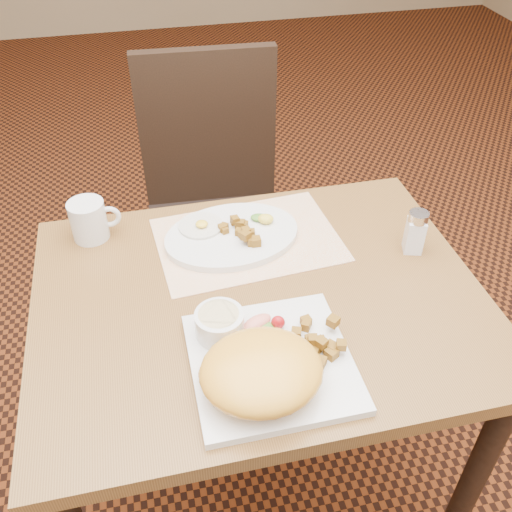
% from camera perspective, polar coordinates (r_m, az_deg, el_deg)
% --- Properties ---
extents(ground, '(8.00, 8.00, 0.00)m').
position_cam_1_polar(ground, '(1.75, 0.27, -21.88)').
color(ground, black).
rests_on(ground, ground).
extents(table, '(0.90, 0.70, 0.75)m').
position_cam_1_polar(table, '(1.23, 0.36, -7.54)').
color(table, brown).
rests_on(table, ground).
extents(chair_far, '(0.44, 0.45, 0.97)m').
position_cam_1_polar(chair_far, '(1.80, -4.16, 5.77)').
color(chair_far, black).
rests_on(chair_far, ground).
extents(placemat, '(0.42, 0.31, 0.00)m').
position_cam_1_polar(placemat, '(1.28, -0.82, 1.63)').
color(placemat, white).
rests_on(placemat, table).
extents(plate_square, '(0.28, 0.28, 0.02)m').
position_cam_1_polar(plate_square, '(1.02, 1.54, -10.60)').
color(plate_square, silver).
rests_on(plate_square, table).
extents(plate_oval, '(0.33, 0.27, 0.02)m').
position_cam_1_polar(plate_oval, '(1.28, -2.43, 2.04)').
color(plate_oval, silver).
rests_on(plate_oval, placemat).
extents(hollandaise_mound, '(0.21, 0.18, 0.08)m').
position_cam_1_polar(hollandaise_mound, '(0.95, 0.42, -11.50)').
color(hollandaise_mound, yellow).
rests_on(hollandaise_mound, plate_square).
extents(ramekin, '(0.09, 0.09, 0.05)m').
position_cam_1_polar(ramekin, '(1.04, -3.67, -6.71)').
color(ramekin, silver).
rests_on(ramekin, plate_square).
extents(garnish_sq, '(0.09, 0.06, 0.03)m').
position_cam_1_polar(garnish_sq, '(1.06, 0.77, -6.79)').
color(garnish_sq, '#387223').
rests_on(garnish_sq, plate_square).
extents(fried_egg, '(0.10, 0.10, 0.02)m').
position_cam_1_polar(fried_egg, '(1.29, -5.55, 3.07)').
color(fried_egg, white).
rests_on(fried_egg, plate_oval).
extents(garnish_ov, '(0.06, 0.05, 0.02)m').
position_cam_1_polar(garnish_ov, '(1.30, 0.71, 3.79)').
color(garnish_ov, '#387223').
rests_on(garnish_ov, plate_oval).
extents(salt_shaker, '(0.05, 0.05, 0.10)m').
position_cam_1_polar(salt_shaker, '(1.27, 15.65, 2.39)').
color(salt_shaker, white).
rests_on(salt_shaker, table).
extents(coffee_mug, '(0.11, 0.08, 0.09)m').
position_cam_1_polar(coffee_mug, '(1.32, -16.30, 3.47)').
color(coffee_mug, silver).
rests_on(coffee_mug, table).
extents(home_fries_sq, '(0.10, 0.12, 0.03)m').
position_cam_1_polar(home_fries_sq, '(1.03, 5.99, -8.63)').
color(home_fries_sq, '#906117').
rests_on(home_fries_sq, plate_square).
extents(home_fries_ov, '(0.08, 0.11, 0.03)m').
position_cam_1_polar(home_fries_ov, '(1.26, -1.44, 2.52)').
color(home_fries_ov, '#906117').
rests_on(home_fries_ov, plate_oval).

